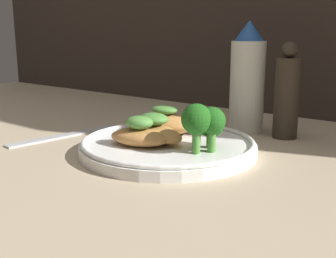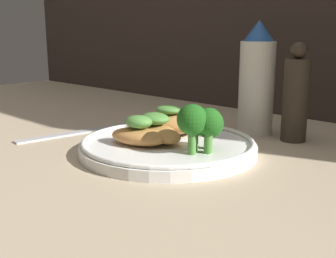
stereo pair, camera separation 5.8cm
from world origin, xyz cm
name	(u,v)px [view 2 (the right image)]	position (x,y,z in cm)	size (l,w,h in cm)	color
ground_plane	(168,156)	(0.00, 0.00, -0.50)	(180.00, 180.00, 1.00)	tan
plate	(168,146)	(0.00, 0.00, 0.99)	(24.43, 24.43, 2.00)	white
grilled_meat_front	(139,134)	(-2.28, -3.33, 2.93)	(9.27, 6.71, 4.08)	#BC7F42
grilled_meat_middle	(154,130)	(-2.53, -0.24, 2.90)	(12.47, 8.04, 3.93)	#BC7F42
grilled_meat_back	(169,122)	(-4.12, 4.41, 3.06)	(10.01, 6.77, 4.21)	#BC7F42
broccoli_bunch	(201,123)	(5.90, -0.08, 5.18)	(5.65, 7.24, 6.39)	#4C8E38
sauce_bottle	(257,81)	(2.38, 18.16, 8.72)	(5.65, 5.65, 18.22)	white
pepper_grinder	(296,97)	(9.28, 18.16, 6.83)	(3.82, 3.82, 14.99)	#382D23
fork	(75,132)	(-18.67, -2.67, 0.30)	(4.44, 19.75, 0.60)	silver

